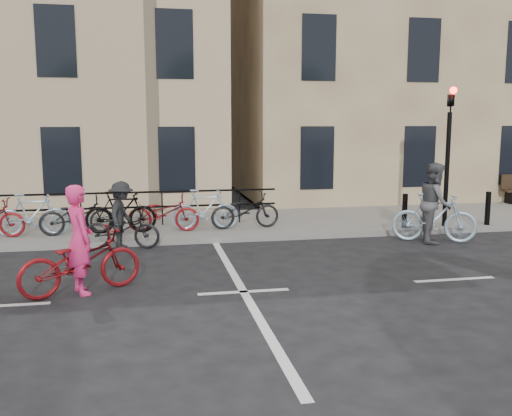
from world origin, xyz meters
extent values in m
plane|color=black|center=(0.00, 0.00, 0.00)|extent=(120.00, 120.00, 0.00)
cube|color=slate|center=(-4.00, 6.00, 0.07)|extent=(46.00, 4.00, 0.15)
cube|color=#9D7F5E|center=(9.00, 13.00, 6.15)|extent=(14.00, 10.00, 12.00)
cylinder|color=black|center=(6.20, 4.35, 1.65)|extent=(0.12, 0.12, 3.00)
imported|color=black|center=(6.20, 4.35, 3.60)|extent=(0.15, 0.18, 0.90)
sphere|color=#FF0C05|center=(6.20, 4.23, 3.70)|extent=(0.18, 0.18, 0.18)
cylinder|color=black|center=(5.00, 4.25, 0.60)|extent=(0.14, 0.14, 0.90)
cylinder|color=black|center=(7.40, 4.25, 0.60)|extent=(0.14, 0.14, 0.90)
cube|color=black|center=(10.40, 7.65, 0.35)|extent=(0.06, 0.38, 0.40)
cube|color=black|center=(-3.30, 5.90, 0.62)|extent=(10.40, 0.04, 0.95)
imported|color=#97B4C6|center=(-4.35, 5.00, 0.68)|extent=(1.75, 0.49, 1.05)
imported|color=black|center=(-3.30, 5.00, 0.62)|extent=(1.80, 0.63, 0.95)
imported|color=black|center=(-2.25, 5.00, 0.68)|extent=(1.75, 0.49, 1.05)
imported|color=maroon|center=(-1.20, 5.00, 0.62)|extent=(1.80, 0.63, 0.95)
imported|color=#97B4C6|center=(-0.15, 5.00, 0.68)|extent=(1.75, 0.49, 1.05)
imported|color=black|center=(0.90, 5.00, 0.62)|extent=(1.80, 0.63, 0.95)
imported|color=maroon|center=(-2.75, 0.49, 0.56)|extent=(2.23, 1.52, 1.11)
imported|color=#F02A72|center=(-2.75, 0.49, 0.94)|extent=(0.69, 0.81, 1.88)
imported|color=#97B4C6|center=(5.24, 3.14, 0.60)|extent=(2.07, 1.31, 1.21)
imported|color=#505055|center=(5.24, 3.14, 0.97)|extent=(1.05, 1.16, 1.94)
imported|color=black|center=(-2.18, 3.90, 0.46)|extent=(1.85, 1.02, 0.92)
imported|color=black|center=(-2.18, 3.90, 0.78)|extent=(0.81, 1.12, 1.56)
camera|label=1|loc=(-1.61, -9.41, 2.97)|focal=40.00mm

